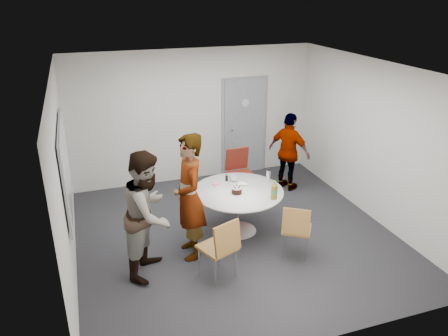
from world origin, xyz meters
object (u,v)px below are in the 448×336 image
object	(u,v)px
chair_far	(239,168)
chair_near_left	(222,244)
person_left	(149,213)
person_right	(289,152)
chair_near_right	(296,227)
table	(240,196)
door	(244,127)
person_main	(189,197)
whiteboard	(65,167)

from	to	relation	value
chair_far	chair_near_left	bearing A→B (deg)	62.17
person_left	person_right	distance (m)	3.58
chair_near_right	chair_near_left	bearing A→B (deg)	-139.11
chair_far	person_left	distance (m)	2.70
chair_far	person_right	xyz separation A→B (m)	(1.06, 0.07, 0.18)
table	chair_near_left	bearing A→B (deg)	-121.13
chair_near_left	chair_near_right	xyz separation A→B (m)	(1.21, 0.16, -0.04)
table	person_right	size ratio (longest dim) A/B	0.93
chair_near_right	chair_far	bearing A→B (deg)	125.44
door	chair_far	bearing A→B (deg)	-114.91
table	person_main	distance (m)	1.04
whiteboard	table	world-z (taller)	whiteboard
chair_near_right	person_left	size ratio (longest dim) A/B	0.48
person_left	person_right	size ratio (longest dim) A/B	1.16
door	person_right	size ratio (longest dim) A/B	1.35
door	person_main	world-z (taller)	door
person_right	chair_far	bearing A→B (deg)	62.97
table	chair_near_right	bearing A→B (deg)	-61.79
whiteboard	person_main	world-z (taller)	whiteboard
chair_far	person_main	size ratio (longest dim) A/B	0.51
whiteboard	chair_near_left	size ratio (longest dim) A/B	2.04
door	person_left	bearing A→B (deg)	-130.61
whiteboard	chair_far	distance (m)	3.30
person_main	person_left	world-z (taller)	person_main
door	person_left	world-z (taller)	door
person_main	person_left	bearing A→B (deg)	-70.69
door	table	distance (m)	2.63
chair_far	person_main	distance (m)	2.12
table	person_left	size ratio (longest dim) A/B	0.80
person_main	chair_far	bearing A→B (deg)	140.30
chair_near_left	table	bearing A→B (deg)	37.10
chair_near_right	person_right	distance (m)	2.47
chair_near_right	person_main	xyz separation A→B (m)	(-1.45, 0.60, 0.43)
door	whiteboard	world-z (taller)	door
door	person_main	size ratio (longest dim) A/B	1.11
whiteboard	person_left	world-z (taller)	whiteboard
door	chair_near_left	world-z (taller)	door
chair_near_left	chair_far	world-z (taller)	chair_far
chair_near_right	chair_far	world-z (taller)	chair_far
table	chair_far	bearing A→B (deg)	69.73
chair_near_right	whiteboard	bearing A→B (deg)	-166.11
whiteboard	person_main	size ratio (longest dim) A/B	0.99
person_right	chair_near_right	bearing A→B (deg)	125.57
door	person_left	size ratio (longest dim) A/B	1.17
chair_far	person_right	bearing A→B (deg)	-178.39
chair_near_left	person_right	xyz separation A→B (m)	(2.19, 2.40, 0.21)
person_main	person_right	size ratio (longest dim) A/B	1.22
table	person_main	size ratio (longest dim) A/B	0.76
whiteboard	chair_far	size ratio (longest dim) A/B	1.93
whiteboard	chair_far	world-z (taller)	whiteboard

